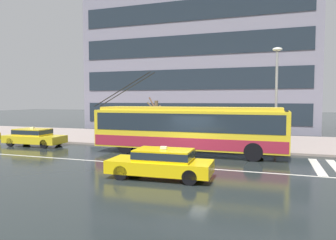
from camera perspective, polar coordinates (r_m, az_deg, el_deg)
name	(u,v)px	position (r m, az deg, el deg)	size (l,w,h in m)	color
ground_plane	(186,162)	(17.21, 3.29, -7.69)	(160.00, 160.00, 0.00)	#202727
sidewalk_slab	(216,140)	(26.11, 8.67, -3.68)	(80.00, 10.00, 0.14)	gray
crosswalk_stripe_edge_near	(317,166)	(17.85, 25.42, -7.62)	(0.44, 4.40, 0.01)	beige
lane_centre_line	(180,167)	(16.08, 2.15, -8.48)	(72.00, 0.14, 0.01)	silver
trolleybus	(188,128)	(19.65, 3.72, -1.50)	(12.45, 2.61, 5.21)	yellow
taxi_oncoming_near	(161,162)	(13.69, -1.21, -7.64)	(4.58, 1.92, 1.39)	yellow
taxi_queued_behind_bus	(34,136)	(25.24, -23.18, -2.74)	(4.52, 1.84, 1.39)	yellow
bus_shelter	(164,118)	(23.45, -0.76, 0.31)	(3.60, 1.70, 2.50)	gray
pedestrian_at_shelter	(256,125)	(22.22, 15.73, -0.92)	(1.32, 1.32, 1.89)	#20334B
pedestrian_approaching_curb	(156,122)	(23.50, -2.25, -0.38)	(1.48, 1.48, 1.93)	navy
street_lamp	(276,90)	(21.11, 19.08, 5.18)	(0.60, 0.32, 6.55)	gray
street_tree_bare	(156,118)	(24.55, -2.12, 0.43)	(1.60, 2.05, 3.47)	brown
office_tower_corner_left	(200,52)	(39.06, 5.85, 12.25)	(26.10, 10.87, 18.46)	gray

